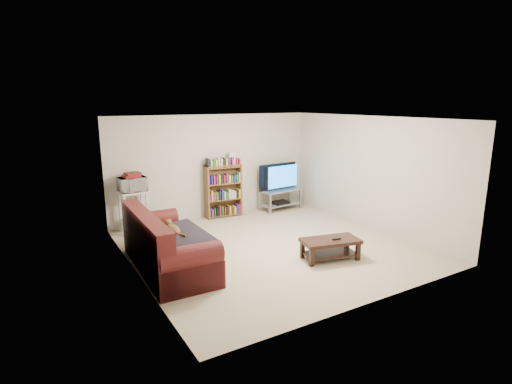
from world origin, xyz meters
TOP-DOWN VIEW (x-y plane):
  - floor at (0.00, 0.00)m, footprint 5.00×5.00m
  - ceiling at (0.00, 0.00)m, footprint 5.00×5.00m
  - wall_back at (0.00, 2.50)m, footprint 5.00×0.00m
  - wall_front at (0.00, -2.50)m, footprint 5.00×0.00m
  - wall_left at (-2.50, 0.00)m, footprint 0.00×5.00m
  - wall_right at (2.50, 0.00)m, footprint 0.00×5.00m
  - sofa at (-2.06, 0.05)m, footprint 1.02×2.29m
  - blanket at (-1.87, -0.11)m, footprint 0.95×1.20m
  - cat at (-1.87, 0.09)m, footprint 0.26×0.63m
  - coffee_table at (0.56, -1.02)m, footprint 1.09×0.71m
  - remote at (0.64, -1.08)m, footprint 0.17×0.06m
  - tv_stand at (1.63, 2.13)m, footprint 1.09×0.58m
  - television at (1.63, 2.13)m, footprint 1.14×0.26m
  - dvd_player at (1.63, 2.13)m, footprint 0.45×0.33m
  - bookshelf at (0.12, 2.30)m, footprint 0.88×0.32m
  - shelf_clutter at (0.22, 2.31)m, footprint 0.64×0.21m
  - microwave_stand at (-2.00, 2.20)m, footprint 0.58×0.44m
  - microwave at (-2.00, 2.20)m, footprint 0.57×0.41m
  - game_boxes at (-2.00, 2.20)m, footprint 0.34×0.30m

SIDE VIEW (x-z plane):
  - floor at x=0.00m, z-range 0.00..0.00m
  - dvd_player at x=1.63m, z-range 0.16..0.22m
  - coffee_table at x=0.56m, z-range 0.07..0.43m
  - sofa at x=-2.06m, z-range -0.15..0.82m
  - tv_stand at x=1.63m, z-range 0.09..0.62m
  - remote at x=0.64m, z-range 0.36..0.39m
  - microwave_stand at x=-2.00m, z-range 0.12..1.00m
  - blanket at x=-1.87m, z-range 0.47..0.66m
  - cat at x=-1.87m, z-range 0.53..0.72m
  - bookshelf at x=0.12m, z-range 0.02..1.27m
  - television at x=1.63m, z-range 0.52..1.17m
  - microwave at x=-2.00m, z-range 0.88..1.18m
  - wall_back at x=0.00m, z-range -1.30..3.70m
  - wall_front at x=0.00m, z-range -1.30..3.70m
  - wall_left at x=-2.50m, z-range -1.30..3.70m
  - wall_right at x=2.50m, z-range -1.30..3.70m
  - game_boxes at x=-2.00m, z-range 1.18..1.23m
  - shelf_clutter at x=0.22m, z-range 1.22..1.50m
  - ceiling at x=0.00m, z-range 2.40..2.40m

